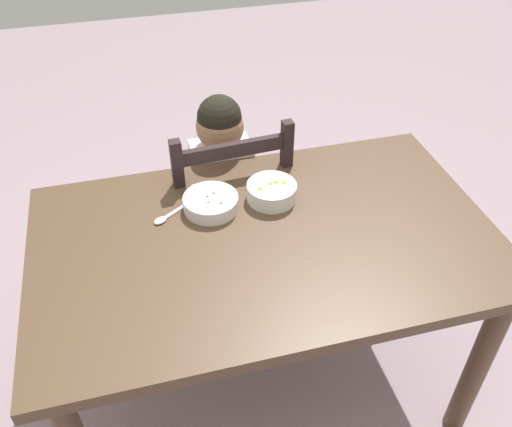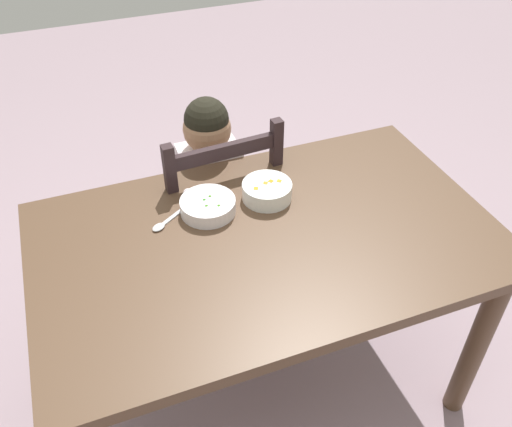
{
  "view_description": "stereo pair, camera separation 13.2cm",
  "coord_description": "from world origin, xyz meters",
  "px_view_note": "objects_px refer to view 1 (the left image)",
  "views": [
    {
      "loc": [
        -0.33,
        -1.15,
        1.84
      ],
      "look_at": [
        -0.02,
        0.05,
        0.8
      ],
      "focal_mm": 38.27,
      "sensor_mm": 36.0,
      "label": 1
    },
    {
      "loc": [
        -0.46,
        -1.11,
        1.84
      ],
      "look_at": [
        -0.02,
        0.05,
        0.8
      ],
      "focal_mm": 38.27,
      "sensor_mm": 36.0,
      "label": 2
    }
  ],
  "objects_px": {
    "spoon": "(165,217)",
    "dining_table": "(265,261)",
    "child_figure": "(224,179)",
    "dining_chair": "(226,216)",
    "bowl_of_carrots": "(272,191)",
    "bowl_of_peas": "(211,203)"
  },
  "relations": [
    {
      "from": "bowl_of_peas",
      "to": "bowl_of_carrots",
      "type": "height_order",
      "value": "bowl_of_carrots"
    },
    {
      "from": "dining_chair",
      "to": "bowl_of_carrots",
      "type": "bearing_deg",
      "value": -72.29
    },
    {
      "from": "bowl_of_carrots",
      "to": "dining_chair",
      "type": "bearing_deg",
      "value": 107.71
    },
    {
      "from": "dining_chair",
      "to": "bowl_of_carrots",
      "type": "height_order",
      "value": "dining_chair"
    },
    {
      "from": "child_figure",
      "to": "bowl_of_peas",
      "type": "distance_m",
      "value": 0.34
    },
    {
      "from": "child_figure",
      "to": "spoon",
      "type": "xyz_separation_m",
      "value": [
        -0.25,
        -0.3,
        0.12
      ]
    },
    {
      "from": "child_figure",
      "to": "spoon",
      "type": "bearing_deg",
      "value": -128.88
    },
    {
      "from": "bowl_of_carrots",
      "to": "spoon",
      "type": "xyz_separation_m",
      "value": [
        -0.34,
        -0.01,
        -0.03
      ]
    },
    {
      "from": "child_figure",
      "to": "bowl_of_carrots",
      "type": "distance_m",
      "value": 0.34
    },
    {
      "from": "child_figure",
      "to": "bowl_of_peas",
      "type": "height_order",
      "value": "child_figure"
    },
    {
      "from": "bowl_of_carrots",
      "to": "spoon",
      "type": "relative_size",
      "value": 1.28
    },
    {
      "from": "dining_chair",
      "to": "child_figure",
      "type": "relative_size",
      "value": 0.96
    },
    {
      "from": "bowl_of_peas",
      "to": "dining_table",
      "type": "bearing_deg",
      "value": -51.9
    },
    {
      "from": "dining_chair",
      "to": "bowl_of_peas",
      "type": "xyz_separation_m",
      "value": [
        -0.1,
        -0.3,
        0.32
      ]
    },
    {
      "from": "child_figure",
      "to": "bowl_of_carrots",
      "type": "relative_size",
      "value": 6.0
    },
    {
      "from": "dining_chair",
      "to": "bowl_of_carrots",
      "type": "distance_m",
      "value": 0.45
    },
    {
      "from": "dining_chair",
      "to": "spoon",
      "type": "distance_m",
      "value": 0.5
    },
    {
      "from": "spoon",
      "to": "dining_table",
      "type": "bearing_deg",
      "value": -29.33
    },
    {
      "from": "dining_chair",
      "to": "child_figure",
      "type": "xyz_separation_m",
      "value": [
        -0.0,
        -0.01,
        0.18
      ]
    },
    {
      "from": "bowl_of_carrots",
      "to": "bowl_of_peas",
      "type": "bearing_deg",
      "value": -179.99
    },
    {
      "from": "dining_chair",
      "to": "spoon",
      "type": "relative_size",
      "value": 7.31
    },
    {
      "from": "dining_table",
      "to": "bowl_of_peas",
      "type": "height_order",
      "value": "bowl_of_peas"
    }
  ]
}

